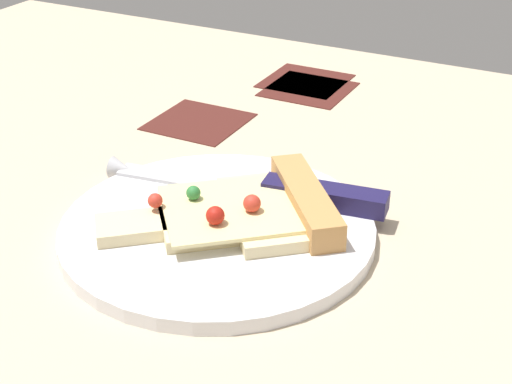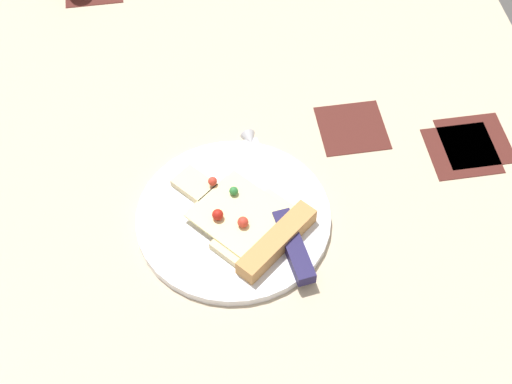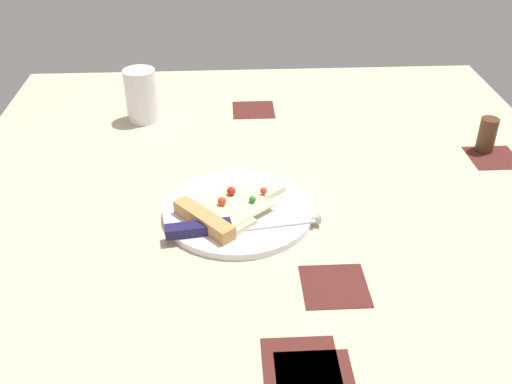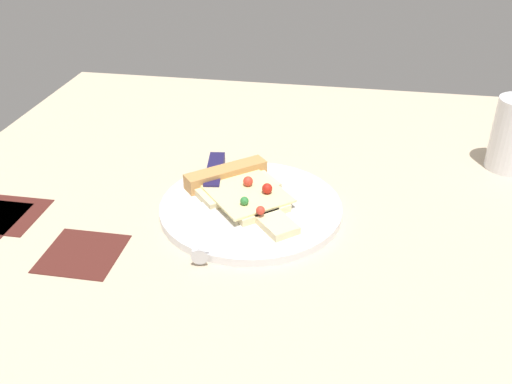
# 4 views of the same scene
# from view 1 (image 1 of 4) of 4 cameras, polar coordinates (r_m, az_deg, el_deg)

# --- Properties ---
(ground_plane) EXTENTS (1.11, 1.11, 0.03)m
(ground_plane) POSITION_cam_1_polar(r_m,az_deg,el_deg) (0.57, -12.22, -7.04)
(ground_plane) COLOR #C6B293
(ground_plane) RESTS_ON ground
(plate) EXTENTS (0.24, 0.24, 0.01)m
(plate) POSITION_cam_1_polar(r_m,az_deg,el_deg) (0.59, -2.89, -2.81)
(plate) COLOR silver
(plate) RESTS_ON ground_plane
(pizza_slice) EXTENTS (0.17, 0.18, 0.03)m
(pizza_slice) POSITION_cam_1_polar(r_m,az_deg,el_deg) (0.58, -0.46, -1.38)
(pizza_slice) COLOR beige
(pizza_slice) RESTS_ON plate
(knife) EXTENTS (0.05, 0.24, 0.02)m
(knife) POSITION_cam_1_polar(r_m,az_deg,el_deg) (0.62, 1.04, 0.22)
(knife) COLOR silver
(knife) RESTS_ON plate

